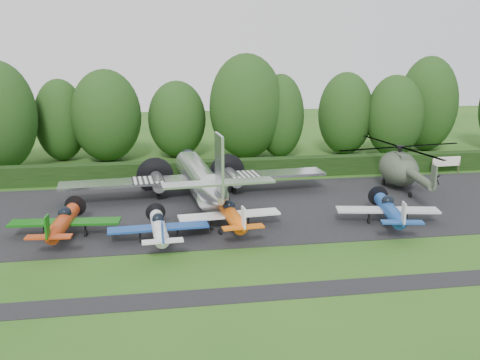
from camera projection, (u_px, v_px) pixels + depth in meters
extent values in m
plane|color=#1F4A15|center=(239.00, 254.00, 36.11)|extent=(160.00, 160.00, 0.00)
cube|color=black|center=(221.00, 210.00, 45.68)|extent=(70.00, 18.00, 0.01)
cube|color=black|center=(256.00, 294.00, 30.37)|extent=(70.00, 2.00, 0.00)
cube|color=black|center=(208.00, 179.00, 56.20)|extent=(90.00, 1.60, 2.00)
cylinder|color=silver|center=(199.00, 178.00, 48.04)|extent=(2.55, 13.33, 2.55)
cone|color=silver|center=(193.00, 160.00, 55.18)|extent=(2.55, 1.67, 2.55)
cone|color=silver|center=(208.00, 196.00, 40.25)|extent=(2.55, 3.33, 2.55)
sphere|color=black|center=(193.00, 157.00, 54.02)|extent=(1.67, 1.67, 1.67)
cube|color=silver|center=(198.00, 178.00, 49.18)|extent=(24.43, 2.67, 0.24)
cube|color=white|center=(149.00, 179.00, 48.47)|extent=(2.89, 2.78, 0.06)
cube|color=white|center=(245.00, 175.00, 49.83)|extent=(2.89, 2.78, 0.06)
cylinder|color=silver|center=(159.00, 181.00, 49.35)|extent=(1.22, 3.55, 1.22)
cylinder|color=silver|center=(235.00, 178.00, 50.43)|extent=(1.22, 3.55, 1.22)
cylinder|color=black|center=(159.00, 175.00, 51.74)|extent=(3.55, 0.03, 3.55)
cylinder|color=black|center=(231.00, 172.00, 52.82)|extent=(3.55, 0.03, 3.55)
cube|color=silver|center=(209.00, 183.00, 39.10)|extent=(8.33, 1.55, 0.16)
cube|color=silver|center=(209.00, 164.00, 38.39)|extent=(0.20, 2.44, 4.22)
cylinder|color=black|center=(160.00, 195.00, 49.22)|extent=(0.28, 1.00, 1.00)
cylinder|color=black|center=(236.00, 192.00, 50.31)|extent=(0.28, 1.00, 1.00)
cylinder|color=black|center=(210.00, 233.00, 39.58)|extent=(0.20, 0.49, 0.49)
cylinder|color=#AE3310|center=(63.00, 222.00, 38.66)|extent=(1.09, 6.27, 1.09)
sphere|color=black|center=(64.00, 213.00, 39.19)|extent=(0.96, 0.96, 0.96)
cube|color=#0F590D|center=(64.00, 222.00, 39.25)|extent=(7.97, 1.48, 0.16)
cube|color=#AE3310|center=(53.00, 237.00, 35.00)|extent=(2.96, 0.80, 0.11)
cube|color=#0F590D|center=(52.00, 227.00, 34.71)|extent=(0.11, 0.91, 1.48)
cylinder|color=black|center=(71.00, 206.00, 42.53)|extent=(1.71, 0.02, 1.71)
cylinder|color=black|center=(44.00, 236.00, 39.02)|extent=(0.16, 0.50, 0.50)
cylinder|color=black|center=(86.00, 233.00, 39.48)|extent=(0.16, 0.50, 0.50)
cylinder|color=black|center=(70.00, 223.00, 41.76)|extent=(0.14, 0.46, 0.46)
cylinder|color=silver|center=(159.00, 228.00, 37.89)|extent=(0.99, 5.66, 0.99)
sphere|color=black|center=(159.00, 219.00, 38.36)|extent=(0.86, 0.86, 0.86)
cube|color=navy|center=(159.00, 228.00, 38.42)|extent=(7.20, 1.34, 0.14)
cube|color=silver|center=(160.00, 241.00, 34.58)|extent=(2.67, 0.72, 0.10)
cube|color=navy|center=(159.00, 232.00, 34.31)|extent=(0.10, 0.82, 1.34)
cylinder|color=black|center=(158.00, 212.00, 41.38)|extent=(1.54, 0.02, 1.54)
cylinder|color=black|center=(141.00, 240.00, 38.21)|extent=(0.14, 0.45, 0.45)
cylinder|color=black|center=(178.00, 238.00, 38.62)|extent=(0.14, 0.45, 0.45)
cylinder|color=black|center=(159.00, 228.00, 40.68)|extent=(0.12, 0.41, 0.41)
cylinder|color=#E55E0D|center=(231.00, 215.00, 40.43)|extent=(1.07, 6.16, 1.07)
sphere|color=black|center=(230.00, 206.00, 40.95)|extent=(0.94, 0.94, 0.94)
cube|color=white|center=(230.00, 215.00, 41.01)|extent=(7.83, 1.45, 0.16)
cube|color=#E55E0D|center=(239.00, 227.00, 36.83)|extent=(2.91, 0.78, 0.11)
cube|color=white|center=(239.00, 218.00, 36.54)|extent=(0.11, 0.90, 1.45)
cylinder|color=black|center=(224.00, 200.00, 44.23)|extent=(1.68, 0.02, 1.68)
cylinder|color=black|center=(212.00, 227.00, 40.79)|extent=(0.16, 0.49, 0.49)
cylinder|color=black|center=(249.00, 225.00, 41.23)|extent=(0.16, 0.49, 0.49)
cylinder|color=black|center=(226.00, 216.00, 43.48)|extent=(0.13, 0.45, 0.45)
cylinder|color=navy|center=(389.00, 210.00, 41.55)|extent=(1.09, 6.25, 1.09)
sphere|color=black|center=(386.00, 201.00, 42.07)|extent=(0.95, 0.95, 0.95)
cube|color=silver|center=(386.00, 210.00, 42.13)|extent=(7.96, 1.48, 0.16)
cube|color=navy|center=(412.00, 222.00, 37.89)|extent=(2.96, 0.80, 0.11)
cube|color=silver|center=(414.00, 213.00, 37.59)|extent=(0.11, 0.91, 1.48)
cylinder|color=black|center=(369.00, 196.00, 45.41)|extent=(1.71, 0.02, 1.71)
cylinder|color=black|center=(369.00, 222.00, 41.90)|extent=(0.16, 0.50, 0.50)
cylinder|color=black|center=(404.00, 220.00, 42.36)|extent=(0.16, 0.50, 0.50)
cylinder|color=black|center=(373.00, 212.00, 44.64)|extent=(0.14, 0.45, 0.45)
ellipsoid|color=#364132|center=(399.00, 168.00, 52.27)|extent=(3.42, 6.27, 3.28)
cylinder|color=#364132|center=(423.00, 177.00, 47.47)|extent=(0.77, 6.57, 0.77)
cube|color=#364132|center=(444.00, 175.00, 43.98)|extent=(0.13, 0.99, 1.75)
cylinder|color=black|center=(400.00, 152.00, 51.87)|extent=(0.33, 0.33, 0.88)
cylinder|color=black|center=(400.00, 147.00, 51.74)|extent=(0.77, 0.77, 0.27)
cylinder|color=black|center=(400.00, 147.00, 51.74)|extent=(13.15, 13.15, 0.07)
cube|color=#364132|center=(404.00, 158.00, 51.12)|extent=(0.99, 2.19, 0.77)
ellipsoid|color=black|center=(391.00, 163.00, 53.92)|extent=(2.08, 2.08, 1.87)
cylinder|color=black|center=(383.00, 183.00, 53.35)|extent=(0.20, 0.61, 0.61)
cylinder|color=black|center=(404.00, 182.00, 53.68)|extent=(0.20, 0.61, 0.61)
cylinder|color=black|center=(414.00, 195.00, 49.34)|extent=(0.18, 0.53, 0.53)
cylinder|color=#3F3326|center=(433.00, 168.00, 58.18)|extent=(0.12, 0.12, 1.25)
cylinder|color=#3F3326|center=(459.00, 167.00, 58.66)|extent=(0.12, 0.12, 1.25)
cube|color=white|center=(446.00, 161.00, 58.24)|extent=(3.33, 0.08, 1.04)
cylinder|color=black|center=(63.00, 147.00, 64.93)|extent=(0.70, 0.70, 3.22)
ellipsoid|color=#1C3C13|center=(60.00, 120.00, 64.11)|extent=(6.09, 6.09, 9.84)
cylinder|color=black|center=(425.00, 135.00, 71.12)|extent=(0.70, 0.70, 4.04)
ellipsoid|color=#1C3C13|center=(428.00, 104.00, 70.10)|extent=(7.58, 7.58, 12.33)
cylinder|color=black|center=(280.00, 144.00, 66.79)|extent=(0.70, 0.70, 3.37)
ellipsoid|color=#1C3C13|center=(280.00, 116.00, 65.93)|extent=(5.82, 5.82, 10.31)
cylinder|color=black|center=(178.00, 145.00, 66.93)|extent=(0.70, 0.70, 3.10)
ellipsoid|color=#1C3C13|center=(177.00, 119.00, 66.14)|extent=(7.13, 7.13, 9.48)
cylinder|color=black|center=(246.00, 141.00, 66.19)|extent=(0.70, 0.70, 4.18)
ellipsoid|color=#1C3C13|center=(246.00, 106.00, 65.13)|extent=(9.05, 9.05, 12.77)
cylinder|color=black|center=(344.00, 141.00, 68.55)|extent=(0.70, 0.70, 3.41)
ellipsoid|color=#1C3C13|center=(346.00, 114.00, 67.68)|extent=(6.89, 6.89, 10.43)
cylinder|color=black|center=(108.00, 146.00, 64.54)|extent=(0.70, 0.70, 3.60)
ellipsoid|color=#1C3C13|center=(106.00, 116.00, 63.63)|extent=(8.28, 8.28, 10.99)
cylinder|color=black|center=(393.00, 143.00, 67.04)|extent=(0.70, 0.70, 3.33)
ellipsoid|color=#1C3C13|center=(395.00, 116.00, 66.19)|extent=(6.97, 6.97, 10.18)
cylinder|color=black|center=(2.00, 153.00, 59.56)|extent=(0.70, 0.70, 3.99)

